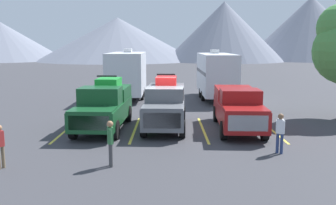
{
  "coord_description": "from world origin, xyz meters",
  "views": [
    {
      "loc": [
        -0.05,
        -18.07,
        4.21
      ],
      "look_at": [
        0.0,
        0.73,
        1.2
      ],
      "focal_mm": 39.29,
      "sensor_mm": 36.0,
      "label": 1
    }
  ],
  "objects_px": {
    "pickup_truck_b": "(164,104)",
    "camper_trailer_b": "(215,73)",
    "pickup_truck_a": "(103,105)",
    "camper_trailer_a": "(126,72)",
    "person_b": "(279,131)",
    "person_c": "(109,140)",
    "pickup_truck_c": "(237,107)"
  },
  "relations": [
    {
      "from": "pickup_truck_b",
      "to": "camper_trailer_b",
      "type": "relative_size",
      "value": 0.65
    },
    {
      "from": "pickup_truck_a",
      "to": "camper_trailer_b",
      "type": "bearing_deg",
      "value": 54.89
    },
    {
      "from": "pickup_truck_a",
      "to": "camper_trailer_a",
      "type": "distance_m",
      "value": 10.24
    },
    {
      "from": "pickup_truck_a",
      "to": "pickup_truck_b",
      "type": "bearing_deg",
      "value": 3.4
    },
    {
      "from": "pickup_truck_a",
      "to": "person_b",
      "type": "height_order",
      "value": "pickup_truck_a"
    },
    {
      "from": "person_c",
      "to": "pickup_truck_a",
      "type": "bearing_deg",
      "value": 101.7
    },
    {
      "from": "pickup_truck_b",
      "to": "person_c",
      "type": "distance_m",
      "value": 6.31
    },
    {
      "from": "pickup_truck_b",
      "to": "person_c",
      "type": "height_order",
      "value": "pickup_truck_b"
    },
    {
      "from": "pickup_truck_a",
      "to": "pickup_truck_b",
      "type": "xyz_separation_m",
      "value": [
        3.05,
        0.18,
        0.0
      ]
    },
    {
      "from": "pickup_truck_c",
      "to": "person_b",
      "type": "relative_size",
      "value": 3.67
    },
    {
      "from": "pickup_truck_c",
      "to": "camper_trailer_b",
      "type": "bearing_deg",
      "value": 88.89
    },
    {
      "from": "camper_trailer_b",
      "to": "person_c",
      "type": "relative_size",
      "value": 5.11
    },
    {
      "from": "pickup_truck_b",
      "to": "person_b",
      "type": "distance_m",
      "value": 6.35
    },
    {
      "from": "pickup_truck_c",
      "to": "camper_trailer_b",
      "type": "xyz_separation_m",
      "value": [
        0.19,
        9.94,
        0.87
      ]
    },
    {
      "from": "pickup_truck_b",
      "to": "person_b",
      "type": "height_order",
      "value": "pickup_truck_b"
    },
    {
      "from": "pickup_truck_c",
      "to": "person_b",
      "type": "height_order",
      "value": "pickup_truck_c"
    },
    {
      "from": "person_b",
      "to": "person_c",
      "type": "xyz_separation_m",
      "value": [
        -6.3,
        -1.51,
        0.02
      ]
    },
    {
      "from": "pickup_truck_a",
      "to": "person_b",
      "type": "distance_m",
      "value": 8.68
    },
    {
      "from": "pickup_truck_a",
      "to": "pickup_truck_b",
      "type": "relative_size",
      "value": 1.06
    },
    {
      "from": "pickup_truck_c",
      "to": "camper_trailer_a",
      "type": "xyz_separation_m",
      "value": [
        -6.61,
        10.42,
        0.91
      ]
    },
    {
      "from": "camper_trailer_a",
      "to": "person_b",
      "type": "height_order",
      "value": "camper_trailer_a"
    },
    {
      "from": "pickup_truck_b",
      "to": "person_b",
      "type": "relative_size",
      "value": 3.38
    },
    {
      "from": "camper_trailer_b",
      "to": "person_c",
      "type": "bearing_deg",
      "value": -109.89
    },
    {
      "from": "camper_trailer_a",
      "to": "person_b",
      "type": "bearing_deg",
      "value": -62.79
    },
    {
      "from": "pickup_truck_a",
      "to": "pickup_truck_c",
      "type": "relative_size",
      "value": 0.98
    },
    {
      "from": "pickup_truck_b",
      "to": "pickup_truck_c",
      "type": "distance_m",
      "value": 3.62
    },
    {
      "from": "pickup_truck_b",
      "to": "camper_trailer_a",
      "type": "distance_m",
      "value": 10.5
    },
    {
      "from": "camper_trailer_a",
      "to": "person_c",
      "type": "relative_size",
      "value": 4.91
    },
    {
      "from": "pickup_truck_a",
      "to": "pickup_truck_b",
      "type": "distance_m",
      "value": 3.06
    },
    {
      "from": "pickup_truck_a",
      "to": "person_c",
      "type": "xyz_separation_m",
      "value": [
        1.21,
        -5.84,
        -0.26
      ]
    },
    {
      "from": "pickup_truck_b",
      "to": "camper_trailer_a",
      "type": "height_order",
      "value": "camper_trailer_a"
    },
    {
      "from": "camper_trailer_a",
      "to": "person_b",
      "type": "relative_size",
      "value": 5.02
    }
  ]
}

